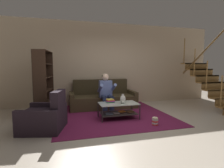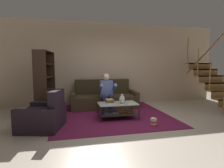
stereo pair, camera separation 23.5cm
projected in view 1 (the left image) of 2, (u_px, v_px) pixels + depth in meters
The scene contains 12 objects.
ground at pixel (129, 125), 4.11m from camera, with size 16.80×16.80×0.00m, color beige.
back_partition at pixel (106, 64), 6.33m from camera, with size 8.40×0.12×2.90m, color #C1A98D.
staircase_run at pixel (211, 81), 5.80m from camera, with size 0.96×1.96×2.41m.
couch at pixel (103, 99), 5.84m from camera, with size 2.15×0.92×0.92m.
person_seated_center at pixel (106, 91), 5.28m from camera, with size 0.50×0.58×1.14m.
coffee_table at pixel (119, 108), 4.57m from camera, with size 1.01×0.58×0.41m.
area_rug at pixel (111, 113), 5.11m from camera, with size 3.07×3.30×0.01m.
vase at pixel (123, 99), 4.50m from camera, with size 0.14×0.14×0.24m.
book_stack at pixel (110, 101), 4.63m from camera, with size 0.23×0.16×0.09m.
bookshelf at pixel (42, 89), 4.77m from camera, with size 0.44×1.00×1.79m.
armchair at pixel (45, 117), 3.74m from camera, with size 1.01×1.03×0.86m.
popcorn_tub at pixel (155, 121), 4.05m from camera, with size 0.14×0.14×0.20m.
Camera 1 is at (-1.43, -3.75, 1.36)m, focal length 28.00 mm.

